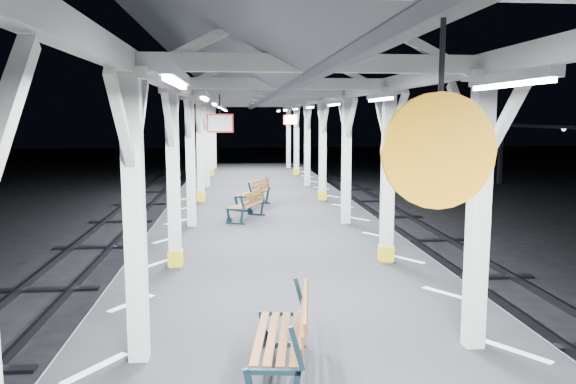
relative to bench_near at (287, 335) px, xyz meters
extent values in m
plane|color=black|center=(0.34, 2.59, -1.47)|extent=(120.00, 120.00, 0.00)
cube|color=black|center=(0.34, 2.59, -0.97)|extent=(6.00, 50.00, 1.00)
cube|color=silver|center=(-2.11, 2.59, -0.47)|extent=(1.00, 48.00, 0.01)
cube|color=silver|center=(2.79, 2.59, -0.47)|extent=(1.00, 48.00, 0.01)
cube|color=#2D2D33|center=(4.79, 2.59, -1.39)|extent=(0.08, 60.00, 0.16)
cube|color=beige|center=(-1.66, -2.86, 2.28)|extent=(0.10, 0.99, 0.99)
cube|color=beige|center=(-1.66, 0.59, 1.13)|extent=(0.22, 0.22, 3.20)
cube|color=beige|center=(-1.66, 0.59, 2.79)|extent=(0.40, 0.40, 0.12)
cube|color=beige|center=(-1.66, 1.14, 2.28)|extent=(0.10, 0.99, 0.99)
cube|color=beige|center=(-1.66, 0.04, 2.28)|extent=(0.10, 0.99, 0.99)
cube|color=beige|center=(-1.66, 4.59, 1.13)|extent=(0.22, 0.22, 3.20)
cube|color=beige|center=(-1.66, 4.59, 2.79)|extent=(0.40, 0.40, 0.12)
cube|color=gold|center=(-1.66, 4.59, -0.29)|extent=(0.26, 0.26, 0.30)
cube|color=beige|center=(-1.66, 5.14, 2.28)|extent=(0.10, 0.99, 0.99)
cube|color=beige|center=(-1.66, 4.04, 2.28)|extent=(0.10, 0.99, 0.99)
cube|color=beige|center=(-1.66, 8.59, 1.13)|extent=(0.22, 0.22, 3.20)
cube|color=beige|center=(-1.66, 8.59, 2.79)|extent=(0.40, 0.40, 0.12)
cube|color=beige|center=(-1.66, 9.14, 2.28)|extent=(0.10, 0.99, 0.99)
cube|color=beige|center=(-1.66, 8.04, 2.28)|extent=(0.10, 0.99, 0.99)
cube|color=beige|center=(-1.66, 12.59, 1.13)|extent=(0.22, 0.22, 3.20)
cube|color=beige|center=(-1.66, 12.59, 2.79)|extent=(0.40, 0.40, 0.12)
cube|color=gold|center=(-1.66, 12.59, -0.29)|extent=(0.26, 0.26, 0.30)
cube|color=beige|center=(-1.66, 13.14, 2.28)|extent=(0.10, 0.99, 0.99)
cube|color=beige|center=(-1.66, 12.04, 2.28)|extent=(0.10, 0.99, 0.99)
cube|color=beige|center=(-1.66, 16.59, 1.13)|extent=(0.22, 0.22, 3.20)
cube|color=beige|center=(-1.66, 16.59, 2.79)|extent=(0.40, 0.40, 0.12)
cube|color=beige|center=(-1.66, 17.14, 2.28)|extent=(0.10, 0.99, 0.99)
cube|color=beige|center=(-1.66, 16.04, 2.28)|extent=(0.10, 0.99, 0.99)
cube|color=beige|center=(-1.66, 20.59, 1.13)|extent=(0.22, 0.22, 3.20)
cube|color=beige|center=(-1.66, 20.59, 2.79)|extent=(0.40, 0.40, 0.12)
cube|color=gold|center=(-1.66, 20.59, -0.29)|extent=(0.26, 0.26, 0.30)
cube|color=beige|center=(-1.66, 21.14, 2.28)|extent=(0.10, 0.99, 0.99)
cube|color=beige|center=(-1.66, 20.04, 2.28)|extent=(0.10, 0.99, 0.99)
cube|color=beige|center=(-1.66, 24.59, 1.13)|extent=(0.22, 0.22, 3.20)
cube|color=beige|center=(-1.66, 24.59, 2.79)|extent=(0.40, 0.40, 0.12)
cube|color=beige|center=(-1.66, 25.14, 2.28)|extent=(0.10, 0.99, 0.99)
cube|color=beige|center=(-1.66, 24.04, 2.28)|extent=(0.10, 0.99, 0.99)
cube|color=beige|center=(2.34, 0.59, 1.13)|extent=(0.22, 0.22, 3.20)
cube|color=beige|center=(2.34, 0.59, 2.79)|extent=(0.40, 0.40, 0.12)
cube|color=beige|center=(2.34, 1.14, 2.28)|extent=(0.10, 0.99, 0.99)
cube|color=beige|center=(2.34, 0.04, 2.28)|extent=(0.10, 0.99, 0.99)
cube|color=beige|center=(2.34, 4.59, 1.13)|extent=(0.22, 0.22, 3.20)
cube|color=beige|center=(2.34, 4.59, 2.79)|extent=(0.40, 0.40, 0.12)
cube|color=gold|center=(2.34, 4.59, -0.29)|extent=(0.26, 0.26, 0.30)
cube|color=beige|center=(2.34, 5.14, 2.28)|extent=(0.10, 0.99, 0.99)
cube|color=beige|center=(2.34, 4.04, 2.28)|extent=(0.10, 0.99, 0.99)
cube|color=beige|center=(2.34, 8.59, 1.13)|extent=(0.22, 0.22, 3.20)
cube|color=beige|center=(2.34, 8.59, 2.79)|extent=(0.40, 0.40, 0.12)
cube|color=beige|center=(2.34, 9.14, 2.28)|extent=(0.10, 0.99, 0.99)
cube|color=beige|center=(2.34, 8.04, 2.28)|extent=(0.10, 0.99, 0.99)
cube|color=beige|center=(2.34, 12.59, 1.13)|extent=(0.22, 0.22, 3.20)
cube|color=beige|center=(2.34, 12.59, 2.79)|extent=(0.40, 0.40, 0.12)
cube|color=gold|center=(2.34, 12.59, -0.29)|extent=(0.26, 0.26, 0.30)
cube|color=beige|center=(2.34, 13.14, 2.28)|extent=(0.10, 0.99, 0.99)
cube|color=beige|center=(2.34, 12.04, 2.28)|extent=(0.10, 0.99, 0.99)
cube|color=beige|center=(2.34, 16.59, 1.13)|extent=(0.22, 0.22, 3.20)
cube|color=beige|center=(2.34, 16.59, 2.79)|extent=(0.40, 0.40, 0.12)
cube|color=beige|center=(2.34, 17.14, 2.28)|extent=(0.10, 0.99, 0.99)
cube|color=beige|center=(2.34, 16.04, 2.28)|extent=(0.10, 0.99, 0.99)
cube|color=beige|center=(2.34, 20.59, 1.13)|extent=(0.22, 0.22, 3.20)
cube|color=beige|center=(2.34, 20.59, 2.79)|extent=(0.40, 0.40, 0.12)
cube|color=gold|center=(2.34, 20.59, -0.29)|extent=(0.26, 0.26, 0.30)
cube|color=beige|center=(2.34, 21.14, 2.28)|extent=(0.10, 0.99, 0.99)
cube|color=beige|center=(2.34, 20.04, 2.28)|extent=(0.10, 0.99, 0.99)
cube|color=beige|center=(2.34, 24.59, 1.13)|extent=(0.22, 0.22, 3.20)
cube|color=beige|center=(2.34, 24.59, 2.79)|extent=(0.40, 0.40, 0.12)
cube|color=beige|center=(2.34, 25.14, 2.28)|extent=(0.10, 0.99, 0.99)
cube|color=beige|center=(2.34, 24.04, 2.28)|extent=(0.10, 0.99, 0.99)
cube|color=beige|center=(-1.66, 2.59, 2.91)|extent=(0.18, 48.00, 0.24)
cube|color=beige|center=(2.34, 2.59, 2.91)|extent=(0.18, 48.00, 0.24)
cube|color=beige|center=(0.34, 0.59, 2.91)|extent=(4.20, 0.14, 0.20)
cube|color=beige|center=(0.34, 4.59, 2.91)|extent=(4.20, 0.14, 0.20)
cube|color=beige|center=(0.34, 8.59, 2.91)|extent=(4.20, 0.14, 0.20)
cube|color=beige|center=(0.34, 12.59, 2.91)|extent=(4.20, 0.14, 0.20)
cube|color=beige|center=(0.34, 16.59, 2.91)|extent=(4.20, 0.14, 0.20)
cube|color=beige|center=(0.34, 20.59, 2.91)|extent=(4.20, 0.14, 0.20)
cube|color=beige|center=(0.34, 24.59, 2.91)|extent=(4.20, 0.14, 0.20)
cube|color=beige|center=(0.34, 2.59, 3.83)|extent=(0.16, 48.00, 0.20)
cube|color=#515359|center=(-0.96, 2.59, 3.45)|extent=(2.80, 49.00, 1.45)
cube|color=#515359|center=(1.64, 2.59, 3.45)|extent=(2.80, 49.00, 1.45)
cube|color=silver|center=(-0.96, -1.41, 2.63)|extent=(0.10, 1.35, 0.08)
cube|color=white|center=(-0.96, -1.41, 2.58)|extent=(0.05, 1.25, 0.05)
cube|color=silver|center=(-0.96, 2.59, 2.63)|extent=(0.10, 1.35, 0.08)
cube|color=white|center=(-0.96, 2.59, 2.58)|extent=(0.05, 1.25, 0.05)
cube|color=silver|center=(-0.96, 6.59, 2.63)|extent=(0.10, 1.35, 0.08)
cube|color=white|center=(-0.96, 6.59, 2.58)|extent=(0.05, 1.25, 0.05)
cube|color=silver|center=(-0.96, 10.59, 2.63)|extent=(0.10, 1.35, 0.08)
cube|color=white|center=(-0.96, 10.59, 2.58)|extent=(0.05, 1.25, 0.05)
cube|color=silver|center=(-0.96, 14.59, 2.63)|extent=(0.10, 1.35, 0.08)
cube|color=white|center=(-0.96, 14.59, 2.58)|extent=(0.05, 1.25, 0.05)
cube|color=silver|center=(-0.96, 18.59, 2.63)|extent=(0.10, 1.35, 0.08)
cube|color=white|center=(-0.96, 18.59, 2.58)|extent=(0.05, 1.25, 0.05)
cube|color=silver|center=(-0.96, 22.59, 2.63)|extent=(0.10, 1.35, 0.08)
cube|color=white|center=(-0.96, 22.59, 2.58)|extent=(0.05, 1.25, 0.05)
cube|color=silver|center=(1.64, -1.41, 2.63)|extent=(0.10, 1.35, 0.08)
cube|color=white|center=(1.64, -1.41, 2.58)|extent=(0.05, 1.25, 0.05)
cube|color=silver|center=(1.64, 2.59, 2.63)|extent=(0.10, 1.35, 0.08)
cube|color=white|center=(1.64, 2.59, 2.58)|extent=(0.05, 1.25, 0.05)
cube|color=silver|center=(1.64, 6.59, 2.63)|extent=(0.10, 1.35, 0.08)
cube|color=white|center=(1.64, 6.59, 2.58)|extent=(0.05, 1.25, 0.05)
cube|color=silver|center=(1.64, 10.59, 2.63)|extent=(0.10, 1.35, 0.08)
cube|color=white|center=(1.64, 10.59, 2.58)|extent=(0.05, 1.25, 0.05)
cube|color=silver|center=(1.64, 14.59, 2.63)|extent=(0.10, 1.35, 0.08)
cube|color=white|center=(1.64, 14.59, 2.58)|extent=(0.05, 1.25, 0.05)
cube|color=silver|center=(1.64, 18.59, 2.63)|extent=(0.10, 1.35, 0.08)
cube|color=white|center=(1.64, 18.59, 2.58)|extent=(0.05, 1.25, 0.05)
cube|color=silver|center=(1.64, 22.59, 2.63)|extent=(0.10, 1.35, 0.08)
cube|color=white|center=(1.64, 22.59, 2.58)|extent=(0.05, 1.25, 0.05)
cylinder|color=black|center=(0.34, -3.41, 2.58)|extent=(0.02, 0.02, 0.30)
cylinder|color=orange|center=(0.34, -3.41, 2.18)|extent=(0.50, 0.04, 0.50)
cylinder|color=black|center=(-0.81, 4.92, 2.55)|extent=(0.02, 0.02, 0.36)
cube|color=red|center=(-0.81, 4.92, 2.19)|extent=(0.50, 0.03, 0.35)
cube|color=white|center=(-0.81, 4.92, 2.19)|extent=(0.44, 0.04, 0.29)
cylinder|color=black|center=(1.47, 14.75, 2.55)|extent=(0.02, 0.02, 0.36)
cube|color=red|center=(1.47, 14.75, 2.19)|extent=(0.50, 0.03, 0.35)
cube|color=white|center=(1.47, 14.75, 2.19)|extent=(0.44, 0.05, 0.29)
cube|color=black|center=(14.34, 24.59, 0.18)|extent=(0.20, 0.20, 3.30)
sphere|color=silver|center=(14.34, 18.59, 1.75)|extent=(0.20, 0.20, 0.20)
sphere|color=silver|center=(14.34, 24.59, 1.75)|extent=(0.20, 0.20, 0.20)
cube|color=#132930|center=(0.02, -0.79, 0.19)|extent=(0.16, 0.07, 0.43)
cube|color=#132930|center=(0.01, 0.79, -0.44)|extent=(0.59, 0.14, 0.06)
cube|color=#132930|center=(-0.20, 0.82, -0.24)|extent=(0.16, 0.07, 0.45)
cube|color=#132930|center=(0.21, 0.76, -0.24)|extent=(0.14, 0.07, 0.45)
cube|color=#132930|center=(0.22, 0.76, 0.19)|extent=(0.16, 0.07, 0.43)
cube|color=brown|center=(-0.29, 0.04, -0.03)|extent=(0.29, 1.49, 0.03)
cube|color=brown|center=(-0.16, 0.02, -0.03)|extent=(0.29, 1.49, 0.03)
cube|color=brown|center=(-0.03, 0.00, -0.03)|extent=(0.29, 1.49, 0.03)
cube|color=brown|center=(0.09, -0.01, -0.03)|extent=(0.29, 1.49, 0.03)
cube|color=brown|center=(0.16, -0.02, 0.11)|extent=(0.25, 1.48, 0.09)
cube|color=brown|center=(0.18, -0.02, 0.24)|extent=(0.25, 1.48, 0.09)
cube|color=brown|center=(0.20, -0.03, 0.36)|extent=(0.25, 1.48, 0.09)
cube|color=#132930|center=(-0.55, 8.69, -0.44)|extent=(0.51, 0.27, 0.05)
cube|color=#132930|center=(-0.73, 8.77, -0.27)|extent=(0.14, 0.10, 0.41)
cube|color=#132930|center=(-0.39, 8.62, -0.27)|extent=(0.13, 0.09, 0.41)
cube|color=#132930|center=(-0.37, 8.61, 0.12)|extent=(0.15, 0.10, 0.39)
cube|color=#132930|center=(0.04, 9.98, -0.44)|extent=(0.51, 0.27, 0.05)
cube|color=#132930|center=(-0.14, 10.06, -0.27)|extent=(0.14, 0.10, 0.41)
cube|color=#132930|center=(0.20, 9.91, -0.27)|extent=(0.13, 0.09, 0.41)
cube|color=#132930|center=(0.22, 9.90, 0.12)|extent=(0.15, 0.10, 0.39)
cube|color=brown|center=(-0.42, 9.41, -0.07)|extent=(0.63, 1.26, 0.03)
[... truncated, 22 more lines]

